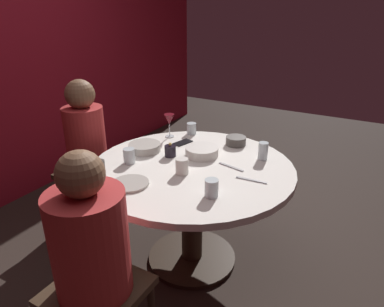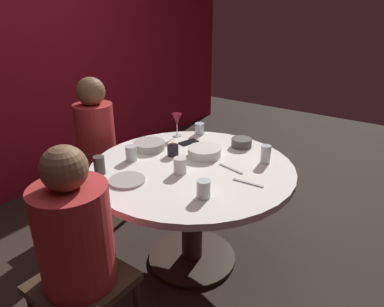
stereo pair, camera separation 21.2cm
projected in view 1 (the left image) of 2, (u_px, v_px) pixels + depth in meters
The scene contains 19 objects.
ground_plane at pixel (192, 258), 2.44m from camera, with size 8.00×8.00×0.00m, color #2D231E.
dining_table at pixel (192, 188), 2.21m from camera, with size 1.26×1.26×0.72m.
seated_diner_left at pixel (90, 245), 1.46m from camera, with size 0.40×0.40×1.14m.
seated_diner_back at pixel (86, 139), 2.56m from camera, with size 0.40×0.40×1.17m.
candle_holder at pixel (170, 151), 2.27m from camera, with size 0.07×0.07×0.10m.
wine_glass at pixel (169, 120), 2.57m from camera, with size 0.08×0.08×0.18m.
dinner_plate at pixel (130, 183), 1.92m from camera, with size 0.21×0.21×0.01m, color #B2ADA3.
cell_phone at pixel (183, 143), 2.49m from camera, with size 0.07×0.14×0.01m, color black.
bowl_serving_large at pixel (236, 141), 2.45m from camera, with size 0.14×0.14×0.06m, color #4C4742.
bowl_salad_center at pixel (202, 151), 2.28m from camera, with size 0.22×0.22×0.06m, color silver.
bowl_small_white at pixel (145, 147), 2.35m from camera, with size 0.22×0.22×0.05m, color #B2ADA3.
cup_near_candle at pixel (129, 156), 2.17m from camera, with size 0.07×0.07×0.10m, color silver.
cup_by_left_diner at pixel (182, 166), 2.03m from camera, with size 0.08×0.08×0.10m, color silver.
cup_by_right_diner at pixel (212, 188), 1.79m from camera, with size 0.07×0.07×0.10m, color silver.
cup_center_front at pixel (192, 129), 2.66m from camera, with size 0.07×0.07×0.09m, color silver.
cup_far_edge at pixel (100, 170), 1.97m from camera, with size 0.06×0.06×0.11m, color #4C4742.
cup_beside_wine at pixel (263, 151), 2.21m from camera, with size 0.06×0.06×0.12m, color silver.
fork_near_plate at pixel (251, 180), 1.97m from camera, with size 0.02×0.18×0.01m, color #B7B7BC.
knife_near_plate at pixel (231, 167), 2.12m from camera, with size 0.02×0.18×0.01m, color #B7B7BC.
Camera 1 is at (-1.69, -0.96, 1.64)m, focal length 32.49 mm.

